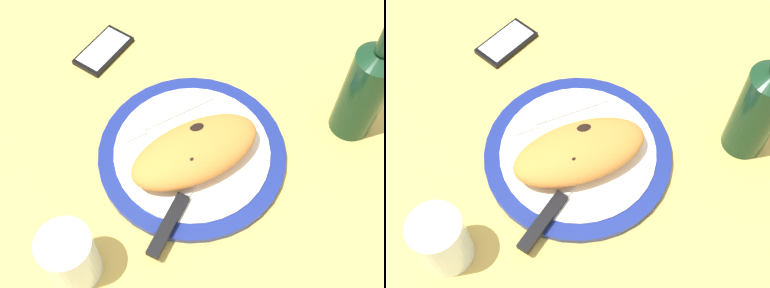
# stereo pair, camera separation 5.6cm
# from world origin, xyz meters

# --- Properties ---
(ground_plane) EXTENTS (1.50, 1.50, 0.03)m
(ground_plane) POSITION_xyz_m (0.00, 0.00, -0.01)
(ground_plane) COLOR #DBB756
(plate) EXTENTS (0.31, 0.31, 0.02)m
(plate) POSITION_xyz_m (0.00, 0.00, 0.01)
(plate) COLOR navy
(plate) RESTS_ON ground_plane
(calzone) EXTENTS (0.24, 0.16, 0.05)m
(calzone) POSITION_xyz_m (0.01, 0.02, 0.04)
(calzone) COLOR orange
(calzone) RESTS_ON plate
(fork) EXTENTS (0.18, 0.06, 0.00)m
(fork) POSITION_xyz_m (-0.00, -0.08, 0.02)
(fork) COLOR silver
(fork) RESTS_ON plate
(knife) EXTENTS (0.24, 0.11, 0.01)m
(knife) POSITION_xyz_m (0.09, 0.06, 0.02)
(knife) COLOR silver
(knife) RESTS_ON plate
(smartphone) EXTENTS (0.12, 0.09, 0.01)m
(smartphone) POSITION_xyz_m (-0.03, -0.28, 0.01)
(smartphone) COLOR black
(smartphone) RESTS_ON ground_plane
(water_glass) EXTENTS (0.08, 0.08, 0.10)m
(water_glass) POSITION_xyz_m (0.26, 0.03, 0.05)
(water_glass) COLOR silver
(water_glass) RESTS_ON ground_plane
(wine_bottle) EXTENTS (0.07, 0.07, 0.25)m
(wine_bottle) POSITION_xyz_m (-0.24, 0.14, 0.10)
(wine_bottle) COLOR #14381E
(wine_bottle) RESTS_ON ground_plane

